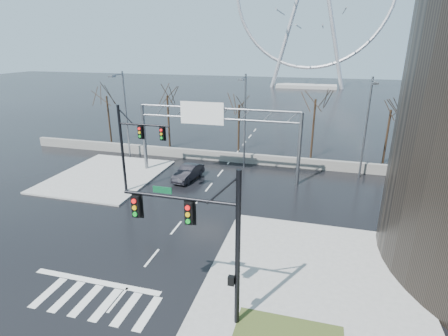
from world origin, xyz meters
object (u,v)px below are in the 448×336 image
(signal_mast_far, at_px, (133,142))
(car, at_px, (188,173))
(signal_mast_near, at_px, (208,233))
(sign_gantry, at_px, (214,127))

(signal_mast_far, relative_size, car, 1.84)
(signal_mast_near, relative_size, car, 1.84)
(signal_mast_far, bearing_deg, signal_mast_near, -49.74)
(car, bearing_deg, sign_gantry, 42.91)
(sign_gantry, bearing_deg, car, -145.62)
(signal_mast_far, height_order, car, signal_mast_far)
(signal_mast_near, bearing_deg, sign_gantry, 106.19)
(signal_mast_near, xyz_separation_m, sign_gantry, (-5.52, 19.00, 0.31))
(signal_mast_near, height_order, car, signal_mast_near)
(signal_mast_far, xyz_separation_m, car, (3.26, 4.47, -4.12))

